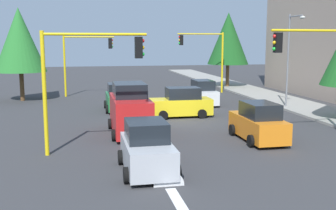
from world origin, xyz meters
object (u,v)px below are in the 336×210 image
object	(u,v)px
car_silver	(147,149)
tree_roadside_far	(228,39)
traffic_signal_near_left	(321,62)
car_orange	(258,123)
tree_opposite_side	(19,40)
car_green	(119,98)
street_lamp_curbside	(291,50)
traffic_signal_far_right	(85,53)
car_yellow	(181,103)
car_white	(202,93)
traffic_signal_far_left	(205,50)
delivery_van_red	(130,111)
traffic_signal_near_right	(87,67)

from	to	relation	value
car_silver	tree_roadside_far	bearing A→B (deg)	154.44
traffic_signal_near_left	car_silver	size ratio (longest dim) A/B	1.51
traffic_signal_near_left	car_orange	world-z (taller)	traffic_signal_near_left
tree_opposite_side	car_orange	world-z (taller)	tree_opposite_side
car_green	street_lamp_curbside	bearing A→B (deg)	81.94
traffic_signal_far_right	car_yellow	bearing A→B (deg)	27.14
traffic_signal_near_left	tree_roadside_far	xyz separation A→B (m)	(-24.00, 3.80, 1.28)
traffic_signal_near_left	tree_roadside_far	bearing A→B (deg)	171.00
traffic_signal_near_left	car_yellow	xyz separation A→B (m)	(-8.00, -5.22, -3.12)
car_white	car_green	world-z (taller)	same
traffic_signal_near_left	car_green	world-z (taller)	traffic_signal_near_left
tree_opposite_side	car_green	bearing A→B (deg)	49.23
traffic_signal_far_right	traffic_signal_near_left	distance (m)	23.01
tree_roadside_far	car_orange	world-z (taller)	tree_roadside_far
traffic_signal_far_left	tree_opposite_side	world-z (taller)	tree_opposite_side
delivery_van_red	car_orange	xyz separation A→B (m)	(2.84, 6.22, -0.39)
tree_opposite_side	car_orange	size ratio (longest dim) A/B	1.91
traffic_signal_far_right	car_orange	bearing A→B (deg)	23.77
traffic_signal_far_left	car_silver	xyz separation A→B (m)	(23.16, -9.22, -3.24)
traffic_signal_far_right	traffic_signal_near_right	distance (m)	20.00
car_green	tree_roadside_far	bearing A→B (deg)	134.52
traffic_signal_far_right	car_silver	world-z (taller)	traffic_signal_far_right
delivery_van_red	car_white	distance (m)	11.58
car_green	tree_opposite_side	bearing A→B (deg)	-130.77
traffic_signal_far_right	traffic_signal_far_left	distance (m)	11.40
tree_roadside_far	car_silver	size ratio (longest dim) A/B	2.15
car_yellow	tree_roadside_far	bearing A→B (deg)	150.57
delivery_van_red	car_yellow	xyz separation A→B (m)	(-4.44, 3.88, -0.38)
traffic_signal_far_left	street_lamp_curbside	world-z (taller)	street_lamp_curbside
tree_roadside_far	car_yellow	world-z (taller)	tree_roadside_far
traffic_signal_near_left	tree_opposite_side	world-z (taller)	tree_opposite_side
traffic_signal_near_left	tree_opposite_side	size ratio (longest dim) A/B	0.73
tree_opposite_side	street_lamp_curbside	bearing A→B (deg)	67.45
car_green	delivery_van_red	bearing A→B (deg)	-0.54
delivery_van_red	car_yellow	world-z (taller)	delivery_van_red
traffic_signal_near_left	street_lamp_curbside	world-z (taller)	street_lamp_curbside
tree_roadside_far	car_orange	size ratio (longest dim) A/B	1.97
traffic_signal_near_right	tree_opposite_side	bearing A→B (deg)	-163.49
delivery_van_red	car_silver	world-z (taller)	delivery_van_red
street_lamp_curbside	car_yellow	size ratio (longest dim) A/B	1.67
car_white	traffic_signal_near_right	bearing A→B (deg)	-35.10
traffic_signal_near_right	delivery_van_red	world-z (taller)	traffic_signal_near_right
street_lamp_curbside	car_green	size ratio (longest dim) A/B	1.86
car_yellow	traffic_signal_far_right	bearing A→B (deg)	-152.86
car_green	traffic_signal_far_right	bearing A→B (deg)	-164.74
car_silver	car_orange	xyz separation A→B (m)	(-3.87, 6.31, 0.00)
car_white	car_silver	size ratio (longest dim) A/B	1.11
traffic_signal_near_right	street_lamp_curbside	world-z (taller)	street_lamp_curbside
traffic_signal_far_left	tree_opposite_side	bearing A→B (deg)	-83.18
traffic_signal_far_left	street_lamp_curbside	xyz separation A→B (m)	(10.39, 3.48, 0.21)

